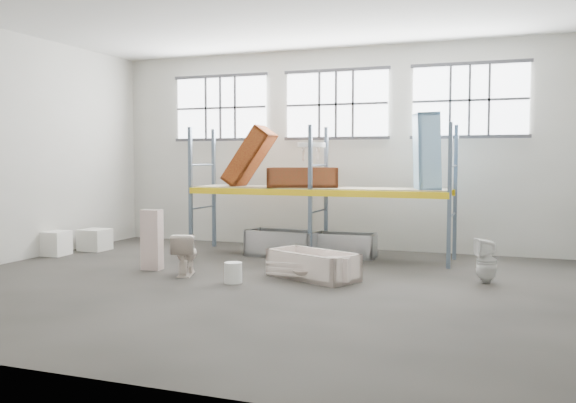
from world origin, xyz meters
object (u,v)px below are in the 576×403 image
at_px(steel_tub_right, 343,245).
at_px(rust_tub_flat, 303,177).
at_px(blue_tub_upright, 427,152).
at_px(steel_tub_left, 283,243).
at_px(cistern_tall, 152,240).
at_px(carton_near, 53,243).
at_px(bathtub_beige, 313,265).
at_px(toilet_beige, 185,254).
at_px(toilet_white, 487,261).
at_px(bucket, 233,273).

bearing_deg(steel_tub_right, rust_tub_flat, -172.48).
bearing_deg(blue_tub_upright, steel_tub_left, -174.55).
bearing_deg(cistern_tall, carton_near, 161.35).
distance_m(bathtub_beige, steel_tub_right, 2.68).
height_order(toilet_beige, toilet_white, toilet_white).
xyz_separation_m(toilet_white, blue_tub_upright, (-1.37, 1.92, 1.99)).
relative_size(steel_tub_right, rust_tub_flat, 0.92).
xyz_separation_m(bathtub_beige, toilet_white, (3.09, 0.67, 0.15)).
height_order(blue_tub_upright, carton_near, blue_tub_upright).
height_order(steel_tub_left, carton_near, steel_tub_left).
height_order(cistern_tall, steel_tub_right, cistern_tall).
xyz_separation_m(toilet_white, bucket, (-4.31, -1.60, -0.22)).
relative_size(toilet_white, carton_near, 1.25).
bearing_deg(blue_tub_upright, cistern_tall, -150.61).
bearing_deg(toilet_beige, rust_tub_flat, -132.89).
xyz_separation_m(bathtub_beige, steel_tub_right, (-0.15, 2.68, 0.02)).
xyz_separation_m(toilet_beige, rust_tub_flat, (1.35, 3.09, 1.41)).
relative_size(toilet_beige, cistern_tall, 0.67).
distance_m(toilet_beige, carton_near, 4.28).
distance_m(cistern_tall, steel_tub_left, 3.18).
bearing_deg(steel_tub_right, blue_tub_upright, -2.65).
bearing_deg(steel_tub_right, toilet_beige, -125.37).
distance_m(cistern_tall, carton_near, 3.34).
xyz_separation_m(steel_tub_right, bucket, (-1.07, -3.60, -0.08)).
height_order(toilet_white, bucket, toilet_white).
xyz_separation_m(bucket, carton_near, (-5.35, 1.48, 0.09)).
bearing_deg(carton_near, toilet_white, 0.68).
distance_m(toilet_white, carton_near, 9.67).
bearing_deg(blue_tub_upright, carton_near, -166.22).
bearing_deg(steel_tub_right, bucket, -106.48).
bearing_deg(rust_tub_flat, steel_tub_right, 7.52).
xyz_separation_m(rust_tub_flat, carton_near, (-5.48, -2.00, -1.54)).
height_order(steel_tub_left, blue_tub_upright, blue_tub_upright).
bearing_deg(carton_near, bathtub_beige, -4.84).
bearing_deg(steel_tub_left, bathtub_beige, -56.92).
bearing_deg(bucket, toilet_beige, 162.19).
distance_m(toilet_white, bucket, 4.61).
xyz_separation_m(rust_tub_flat, blue_tub_upright, (2.81, 0.04, 0.58)).
distance_m(blue_tub_upright, bucket, 5.09).
relative_size(steel_tub_left, blue_tub_upright, 0.99).
xyz_separation_m(cistern_tall, carton_near, (-3.22, 0.82, -0.33)).
bearing_deg(toilet_white, steel_tub_right, -145.25).
height_order(steel_tub_left, rust_tub_flat, rust_tub_flat).
bearing_deg(toilet_beige, bucket, 142.87).
relative_size(toilet_beige, bucket, 2.17).
bearing_deg(steel_tub_right, toilet_white, -31.67).
height_order(steel_tub_right, blue_tub_upright, blue_tub_upright).
xyz_separation_m(blue_tub_upright, carton_near, (-8.29, -2.03, -2.11)).
xyz_separation_m(bathtub_beige, carton_near, (-6.57, 0.56, 0.03)).
xyz_separation_m(toilet_beige, blue_tub_upright, (4.16, 3.12, 1.99)).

